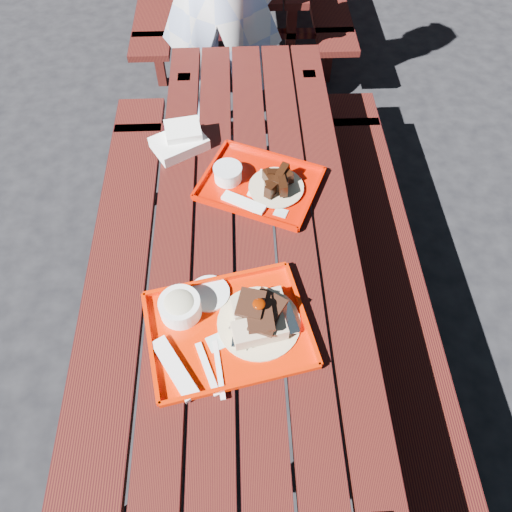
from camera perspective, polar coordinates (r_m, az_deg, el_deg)
name	(u,v)px	position (r m, az deg, el deg)	size (l,w,h in m)	color
ground	(255,327)	(2.47, -0.14, -8.16)	(60.00, 60.00, 0.00)	black
picnic_table_near	(255,263)	(1.99, -0.17, -0.79)	(1.41, 2.40, 0.75)	#42150C
near_tray	(226,320)	(1.60, -3.43, -7.31)	(0.57, 0.49, 0.16)	red
far_tray	(257,183)	(1.97, 0.16, 8.32)	(0.54, 0.49, 0.07)	#BB1000
white_cloth	(180,140)	(2.15, -8.64, 13.00)	(0.26, 0.24, 0.09)	white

